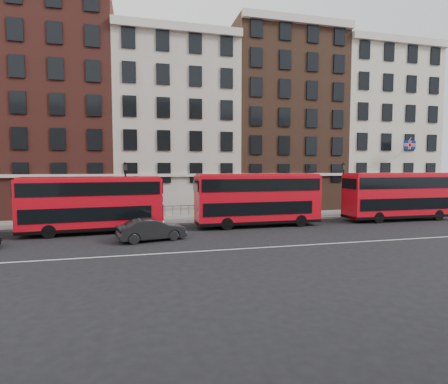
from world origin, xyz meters
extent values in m
plane|color=black|center=(0.00, 0.00, 0.00)|extent=(120.00, 120.00, 0.00)
cube|color=gray|center=(0.00, 10.50, 0.07)|extent=(80.00, 5.00, 0.15)
cube|color=gray|center=(0.00, 8.00, 0.08)|extent=(80.00, 0.30, 0.16)
cube|color=white|center=(0.00, -2.00, 0.01)|extent=(70.00, 0.12, 0.01)
cube|color=brown|center=(-12.80, 18.00, 11.00)|extent=(12.80, 10.00, 22.00)
cube|color=#AAA496|center=(0.00, 18.00, 9.50)|extent=(12.80, 10.00, 19.00)
cube|color=beige|center=(0.00, 12.75, 18.60)|extent=(12.80, 0.50, 0.80)
cube|color=brown|center=(12.80, 18.00, 10.50)|extent=(12.80, 10.00, 21.00)
cube|color=beige|center=(12.80, 12.75, 20.60)|extent=(12.80, 0.50, 0.80)
cube|color=beige|center=(25.60, 18.00, 10.00)|extent=(12.80, 10.00, 20.00)
cube|color=beige|center=(25.60, 12.75, 19.60)|extent=(12.80, 0.50, 0.80)
cube|color=red|center=(-7.49, 5.59, 2.24)|extent=(10.27, 3.20, 3.81)
cube|color=black|center=(-7.49, 5.59, 0.45)|extent=(10.28, 3.24, 0.23)
cube|color=black|center=(-7.78, 5.57, 1.59)|extent=(9.13, 3.18, 1.01)
cube|color=black|center=(-7.49, 5.59, 3.42)|extent=(9.90, 3.24, 0.96)
cube|color=red|center=(-7.49, 5.59, 4.19)|extent=(9.97, 2.98, 0.17)
cube|color=black|center=(-2.41, 5.99, 1.49)|extent=(0.24, 2.12, 1.25)
cube|color=black|center=(-2.41, 5.99, 2.52)|extent=(0.22, 1.83, 0.40)
cylinder|color=black|center=(-4.14, 4.77, 0.48)|extent=(0.98, 0.34, 0.96)
cylinder|color=black|center=(-4.31, 6.92, 0.48)|extent=(0.98, 0.34, 0.96)
cylinder|color=black|center=(-10.29, 4.29, 0.48)|extent=(0.98, 0.34, 0.96)
cylinder|color=black|center=(-10.46, 6.44, 0.48)|extent=(0.98, 0.34, 0.96)
cube|color=red|center=(5.65, 5.59, 2.33)|extent=(10.53, 2.58, 3.95)
cube|color=black|center=(5.65, 5.59, 0.47)|extent=(10.53, 2.62, 0.24)
cube|color=black|center=(5.35, 5.59, 1.65)|extent=(9.33, 2.65, 1.05)
cube|color=black|center=(5.65, 5.59, 3.55)|extent=(10.13, 2.66, 1.00)
cube|color=red|center=(5.65, 5.59, 4.36)|extent=(10.23, 2.38, 0.18)
cube|color=black|center=(10.94, 5.63, 1.55)|extent=(0.10, 2.20, 1.30)
cube|color=black|center=(10.94, 5.63, 2.62)|extent=(0.09, 1.90, 0.42)
cylinder|color=black|center=(9.06, 4.49, 0.50)|extent=(1.00, 0.29, 1.00)
cylinder|color=black|center=(9.04, 6.74, 0.50)|extent=(1.00, 0.29, 1.00)
cylinder|color=black|center=(2.65, 4.45, 0.50)|extent=(1.00, 0.29, 1.00)
cylinder|color=black|center=(2.63, 6.69, 0.50)|extent=(1.00, 0.29, 1.00)
cube|color=red|center=(19.67, 5.59, 2.34)|extent=(10.60, 2.61, 3.98)
cube|color=black|center=(19.67, 5.59, 0.47)|extent=(10.60, 2.65, 0.24)
cube|color=black|center=(19.37, 5.59, 1.66)|extent=(9.40, 2.68, 1.06)
cube|color=black|center=(19.67, 5.59, 3.58)|extent=(10.20, 2.68, 1.01)
cube|color=red|center=(19.67, 5.59, 4.38)|extent=(10.30, 2.40, 0.18)
cube|color=black|center=(25.00, 5.55, 1.56)|extent=(0.10, 2.22, 1.31)
cube|color=black|center=(25.00, 5.55, 2.64)|extent=(0.10, 1.92, 0.42)
cylinder|color=black|center=(23.09, 4.43, 0.50)|extent=(1.01, 0.29, 1.01)
cylinder|color=black|center=(23.10, 6.69, 0.50)|extent=(1.01, 0.29, 1.01)
cylinder|color=black|center=(16.63, 4.49, 0.50)|extent=(1.01, 0.29, 1.01)
cylinder|color=black|center=(16.65, 6.74, 0.50)|extent=(1.01, 0.29, 1.01)
imported|color=black|center=(-3.31, 1.82, 0.75)|extent=(4.82, 2.63, 1.51)
cylinder|color=black|center=(-5.19, 8.62, 2.45)|extent=(0.14, 0.14, 4.60)
cylinder|color=black|center=(-5.19, 8.62, 0.45)|extent=(0.32, 0.32, 0.60)
cube|color=#262626|center=(-5.19, 8.62, 5.00)|extent=(0.32, 0.32, 0.55)
cone|color=black|center=(-5.19, 8.62, 5.35)|extent=(0.44, 0.44, 0.25)
cylinder|color=black|center=(15.97, 9.09, 2.45)|extent=(0.14, 0.14, 4.60)
cylinder|color=black|center=(15.97, 9.09, 0.45)|extent=(0.32, 0.32, 0.60)
cube|color=#262626|center=(15.97, 9.09, 5.00)|extent=(0.32, 0.32, 0.55)
cone|color=black|center=(15.97, 9.09, 5.35)|extent=(0.44, 0.44, 0.25)
cylinder|color=black|center=(22.88, 8.20, 1.45)|extent=(0.12, 0.12, 2.60)
cube|color=black|center=(22.88, 8.05, 3.05)|extent=(0.25, 0.30, 0.75)
sphere|color=red|center=(22.88, 7.88, 3.27)|extent=(0.14, 0.14, 0.14)
sphere|color=#0C9919|center=(22.88, 7.88, 2.83)|extent=(0.14, 0.14, 0.14)
camera|label=1|loc=(-4.24, -22.14, 4.96)|focal=28.00mm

